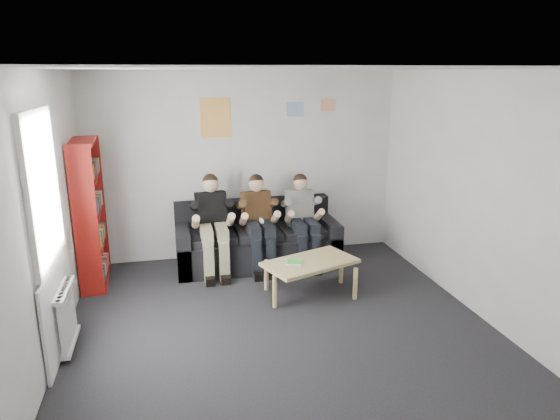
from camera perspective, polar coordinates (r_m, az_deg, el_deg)
The scene contains 14 objects.
room_shell at distance 4.91m, azimuth 0.52°, elevation -0.09°, with size 5.00×5.00×5.00m.
sofa at distance 7.17m, azimuth -2.68°, elevation -3.67°, with size 2.27×0.93×0.88m.
bookshelf at distance 6.73m, azimuth -20.84°, elevation -0.43°, with size 0.28×0.84×1.88m.
coffee_table at distance 6.15m, azimuth 3.46°, elevation -6.28°, with size 1.11×0.61×0.44m.
game_cases at distance 6.04m, azimuth 1.64°, elevation -6.00°, with size 0.20×0.16×0.03m.
person_left at distance 6.79m, azimuth -7.66°, elevation -1.74°, with size 0.40×0.87×1.34m.
person_middle at distance 6.88m, azimuth -2.41°, elevation -1.50°, with size 0.39×0.83×1.31m.
person_right at distance 7.02m, azimuth 2.66°, elevation -1.23°, with size 0.38×0.80×1.29m.
radiator at distance 5.43m, azimuth -23.15°, elevation -11.12°, with size 0.10×0.64×0.60m.
window at distance 5.20m, azimuth -24.74°, elevation -4.40°, with size 0.05×1.30×2.36m.
poster_large at distance 7.15m, azimuth -7.37°, elevation 10.42°, with size 0.42×0.01×0.55m, color #EBD652.
poster_blue at distance 7.34m, azimuth 1.74°, elevation 11.45°, with size 0.25×0.01×0.20m, color #3975C5.
poster_pink at distance 7.48m, azimuth 5.53°, elevation 11.85°, with size 0.22×0.01×0.18m, color #C73E99.
poster_sign at distance 7.10m, azimuth -12.35°, elevation 11.78°, with size 0.20×0.01×0.14m, color silver.
Camera 1 is at (-1.10, -4.60, 2.67)m, focal length 32.00 mm.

